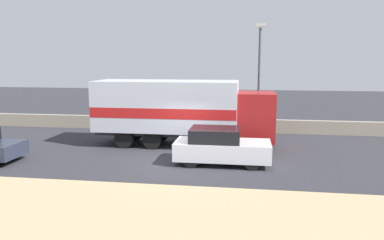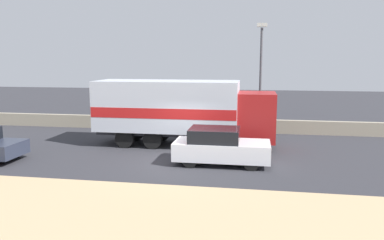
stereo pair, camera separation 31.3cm
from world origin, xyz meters
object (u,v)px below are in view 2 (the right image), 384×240
Objects in this scene: box_truck at (180,109)px; car_hatchback at (220,146)px; pedestrian at (266,124)px; street_lamp at (261,71)px.

car_hatchback is at bearing -52.93° from box_truck.
car_hatchback is 2.46× the size of pedestrian.
box_truck is at bearing -142.80° from street_lamp.
box_truck is 2.26× the size of car_hatchback.
street_lamp is 0.71× the size of box_truck.
pedestrian reaches higher than car_hatchback.
car_hatchback is (-1.69, -6.18, -2.97)m from street_lamp.
car_hatchback is 5.97m from pedestrian.
box_truck is (-4.04, -3.07, -1.84)m from street_lamp.
box_truck is 4.06m from car_hatchback.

